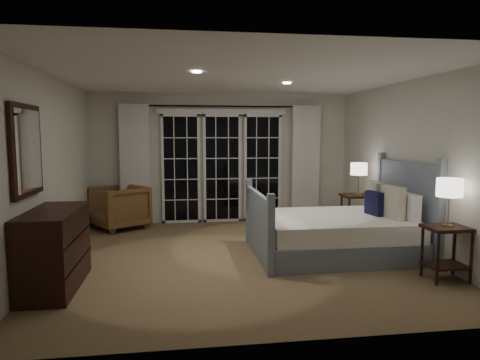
{
  "coord_description": "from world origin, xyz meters",
  "views": [
    {
      "loc": [
        -0.83,
        -5.81,
        1.74
      ],
      "look_at": [
        0.05,
        0.38,
        1.05
      ],
      "focal_mm": 32.0,
      "sensor_mm": 36.0,
      "label": 1
    }
  ],
  "objects": [
    {
      "name": "floor",
      "position": [
        0.0,
        0.0,
        0.0
      ],
      "size": [
        5.0,
        5.0,
        0.0
      ],
      "primitive_type": "plane",
      "color": "olive",
      "rests_on": "ground"
    },
    {
      "name": "ceiling",
      "position": [
        0.0,
        0.0,
        2.5
      ],
      "size": [
        5.0,
        5.0,
        0.0
      ],
      "primitive_type": "plane",
      "rotation": [
        3.14,
        0.0,
        0.0
      ],
      "color": "white",
      "rests_on": "wall_back"
    },
    {
      "name": "wall_left",
      "position": [
        -2.5,
        0.0,
        1.25
      ],
      "size": [
        0.02,
        5.0,
        2.5
      ],
      "primitive_type": "cube",
      "color": "beige",
      "rests_on": "floor"
    },
    {
      "name": "wall_right",
      "position": [
        2.5,
        0.0,
        1.25
      ],
      "size": [
        0.02,
        5.0,
        2.5
      ],
      "primitive_type": "cube",
      "color": "beige",
      "rests_on": "floor"
    },
    {
      "name": "wall_back",
      "position": [
        0.0,
        2.5,
        1.25
      ],
      "size": [
        5.0,
        0.02,
        2.5
      ],
      "primitive_type": "cube",
      "color": "beige",
      "rests_on": "floor"
    },
    {
      "name": "wall_front",
      "position": [
        0.0,
        -2.5,
        1.25
      ],
      "size": [
        5.0,
        0.02,
        2.5
      ],
      "primitive_type": "cube",
      "color": "beige",
      "rests_on": "floor"
    },
    {
      "name": "french_doors",
      "position": [
        0.0,
        2.46,
        1.09
      ],
      "size": [
        2.5,
        0.04,
        2.2
      ],
      "color": "black",
      "rests_on": "wall_back"
    },
    {
      "name": "curtain_rod",
      "position": [
        0.0,
        2.4,
        2.25
      ],
      "size": [
        3.5,
        0.03,
        0.03
      ],
      "primitive_type": "cylinder",
      "rotation": [
        0.0,
        1.57,
        0.0
      ],
      "color": "black",
      "rests_on": "wall_back"
    },
    {
      "name": "curtain_left",
      "position": [
        -1.65,
        2.38,
        1.15
      ],
      "size": [
        0.55,
        0.1,
        2.25
      ],
      "primitive_type": "cube",
      "color": "white",
      "rests_on": "curtain_rod"
    },
    {
      "name": "curtain_right",
      "position": [
        1.65,
        2.38,
        1.15
      ],
      "size": [
        0.55,
        0.1,
        2.25
      ],
      "primitive_type": "cube",
      "color": "white",
      "rests_on": "curtain_rod"
    },
    {
      "name": "downlight_a",
      "position": [
        0.8,
        0.6,
        2.49
      ],
      "size": [
        0.12,
        0.12,
        0.01
      ],
      "primitive_type": "cylinder",
      "color": "white",
      "rests_on": "ceiling"
    },
    {
      "name": "downlight_b",
      "position": [
        -0.6,
        -0.4,
        2.49
      ],
      "size": [
        0.12,
        0.12,
        0.01
      ],
      "primitive_type": "cylinder",
      "color": "white",
      "rests_on": "ceiling"
    },
    {
      "name": "bed",
      "position": [
        1.41,
        -0.05,
        0.33
      ],
      "size": [
        2.26,
        1.62,
        1.32
      ],
      "color": "slate",
      "rests_on": "floor"
    },
    {
      "name": "nightstand_left",
      "position": [
        2.28,
        -1.28,
        0.43
      ],
      "size": [
        0.5,
        0.4,
        0.65
      ],
      "color": "black",
      "rests_on": "floor"
    },
    {
      "name": "nightstand_right",
      "position": [
        2.19,
        1.06,
        0.46
      ],
      "size": [
        0.53,
        0.43,
        0.69
      ],
      "color": "black",
      "rests_on": "floor"
    },
    {
      "name": "lamp_left",
      "position": [
        2.28,
        -1.28,
        1.1
      ],
      "size": [
        0.29,
        0.29,
        0.57
      ],
      "color": "#AD8745",
      "rests_on": "nightstand_left"
    },
    {
      "name": "lamp_right",
      "position": [
        2.19,
        1.06,
        1.12
      ],
      "size": [
        0.28,
        0.28,
        0.54
      ],
      "color": "#AD8745",
      "rests_on": "nightstand_right"
    },
    {
      "name": "armchair",
      "position": [
        -1.92,
        2.1,
        0.39
      ],
      "size": [
        1.19,
        1.18,
        0.79
      ],
      "primitive_type": "imported",
      "rotation": [
        0.0,
        0.0,
        -0.98
      ],
      "color": "brown",
      "rests_on": "floor"
    },
    {
      "name": "dresser",
      "position": [
        -2.23,
        -0.9,
        0.44
      ],
      "size": [
        0.53,
        1.25,
        0.89
      ],
      "color": "black",
      "rests_on": "floor"
    },
    {
      "name": "mirror",
      "position": [
        -2.47,
        -0.9,
        1.55
      ],
      "size": [
        0.05,
        0.85,
        1.0
      ],
      "color": "black",
      "rests_on": "wall_left"
    }
  ]
}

